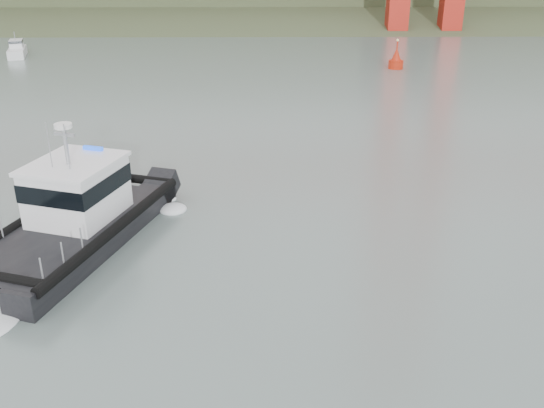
{
  "coord_description": "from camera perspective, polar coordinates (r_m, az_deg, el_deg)",
  "views": [
    {
      "loc": [
        -1.77,
        -18.58,
        13.38
      ],
      "look_at": [
        -1.47,
        6.17,
        2.4
      ],
      "focal_mm": 40.0,
      "sensor_mm": 36.0,
      "label": 1
    }
  ],
  "objects": [
    {
      "name": "ground",
      "position": [
        22.96,
        3.94,
        -11.79
      ],
      "size": [
        400.0,
        400.0,
        0.0
      ],
      "primitive_type": "plane",
      "color": "slate",
      "rests_on": "ground"
    },
    {
      "name": "motorboat",
      "position": [
        81.58,
        -22.87,
        13.22
      ],
      "size": [
        3.25,
        5.78,
        3.02
      ],
      "rotation": [
        0.0,
        0.0,
        0.27
      ],
      "color": "silver",
      "rests_on": "ground"
    },
    {
      "name": "nav_buoy",
      "position": [
        69.49,
        11.6,
        13.1
      ],
      "size": [
        1.62,
        1.62,
        3.38
      ],
      "color": "#B2210C",
      "rests_on": "ground"
    },
    {
      "name": "patrol_boat",
      "position": [
        29.84,
        -18.05,
        -0.78
      ],
      "size": [
        8.05,
        13.17,
        6.02
      ],
      "rotation": [
        0.0,
        0.0,
        -0.31
      ],
      "color": "black",
      "rests_on": "ground"
    }
  ]
}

